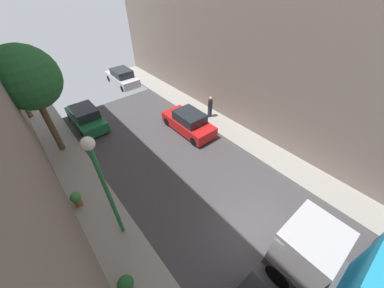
# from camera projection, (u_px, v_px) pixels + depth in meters

# --- Properties ---
(ground) EXTENTS (32.00, 32.00, 0.00)m
(ground) POSITION_uv_depth(u_px,v_px,m) (257.00, 234.00, 9.78)
(ground) COLOR #423F42
(sidewalk_right) EXTENTS (2.00, 44.00, 0.15)m
(sidewalk_right) POSITION_uv_depth(u_px,v_px,m) (311.00, 179.00, 12.21)
(sidewalk_right) COLOR gray
(sidewalk_right) RESTS_ON ground
(parked_car_left_3) EXTENTS (1.78, 4.20, 1.57)m
(parked_car_left_3) POSITION_uv_depth(u_px,v_px,m) (86.00, 117.00, 15.89)
(parked_car_left_3) COLOR #1E6638
(parked_car_left_3) RESTS_ON ground
(parked_car_right_2) EXTENTS (1.78, 4.20, 1.57)m
(parked_car_right_2) POSITION_uv_depth(u_px,v_px,m) (189.00, 122.00, 15.40)
(parked_car_right_2) COLOR red
(parked_car_right_2) RESTS_ON ground
(parked_car_right_3) EXTENTS (1.78, 4.20, 1.57)m
(parked_car_right_3) POSITION_uv_depth(u_px,v_px,m) (122.00, 78.00, 21.46)
(parked_car_right_3) COLOR silver
(parked_car_right_3) RESTS_ON ground
(pedestrian) EXTENTS (0.40, 0.36, 1.72)m
(pedestrian) POSITION_uv_depth(u_px,v_px,m) (210.00, 106.00, 16.46)
(pedestrian) COLOR #2D334C
(pedestrian) RESTS_ON sidewalk_right
(street_tree_0) EXTENTS (3.32, 3.32, 6.48)m
(street_tree_0) POSITION_uv_depth(u_px,v_px,m) (27.00, 79.00, 11.00)
(street_tree_0) COLOR brown
(street_tree_0) RESTS_ON sidewalk_left
(potted_plant_0) EXTENTS (0.51, 0.51, 0.88)m
(potted_plant_0) POSITION_uv_depth(u_px,v_px,m) (76.00, 199.00, 10.48)
(potted_plant_0) COLOR brown
(potted_plant_0) RESTS_ON sidewalk_left
(potted_plant_1) EXTENTS (0.38, 0.38, 0.69)m
(potted_plant_1) POSITION_uv_depth(u_px,v_px,m) (29.00, 112.00, 16.81)
(potted_plant_1) COLOR brown
(potted_plant_1) RESTS_ON sidewalk_left
(potted_plant_2) EXTENTS (0.58, 0.58, 0.95)m
(potted_plant_2) POSITION_uv_depth(u_px,v_px,m) (126.00, 285.00, 7.63)
(potted_plant_2) COLOR brown
(potted_plant_2) RESTS_ON sidewalk_left
(lamp_post) EXTENTS (0.44, 0.44, 5.39)m
(lamp_post) POSITION_uv_depth(u_px,v_px,m) (102.00, 179.00, 7.47)
(lamp_post) COLOR #26723F
(lamp_post) RESTS_ON sidewalk_left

